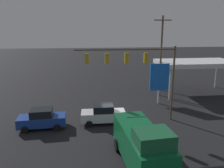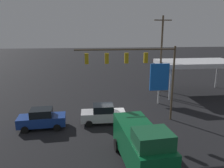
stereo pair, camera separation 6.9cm
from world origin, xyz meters
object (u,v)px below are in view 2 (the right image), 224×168
Objects in this scene: sedan_far at (103,114)px; utility_pole at (161,55)px; price_sign at (159,78)px; delivery_truck at (141,145)px; traffic_signal_assembly at (136,65)px; sedan_waiting at (42,119)px.

utility_pole is at bearing -133.94° from sedan_far.
price_sign is 14.24m from delivery_truck.
traffic_signal_assembly is 2.22× the size of sedan_far.
sedan_waiting is at bearing 3.59° from traffic_signal_assembly.
sedan_far is at bearing 1.31° from traffic_signal_assembly.
utility_pole is 2.50× the size of sedan_far.
utility_pole is 18.06m from sedan_waiting.
sedan_waiting is at bearing -137.12° from delivery_truck.
sedan_far is at bearing -178.13° from sedan_waiting.
sedan_far is at bearing 35.00° from price_sign.
traffic_signal_assembly is 0.89× the size of utility_pole.
delivery_truck is at bearing 134.32° from sedan_waiting.
price_sign is (1.31, 3.48, -2.49)m from utility_pole.
traffic_signal_assembly is 8.95m from delivery_truck.
sedan_far is (-5.91, -0.50, 0.00)m from sedan_waiting.
sedan_waiting is 5.93m from sedan_far.
traffic_signal_assembly is 1.91× the size of price_sign.
delivery_truck is (5.60, 12.99, -1.65)m from price_sign.
sedan_far is at bearing -170.48° from delivery_truck.
utility_pole is 1.59× the size of delivery_truck.
sedan_waiting is (9.14, 0.57, -4.94)m from traffic_signal_assembly.
price_sign is 1.15× the size of sedan_waiting.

